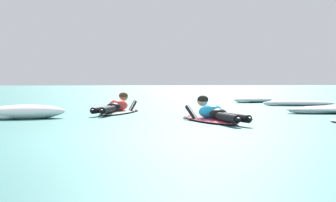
{
  "coord_description": "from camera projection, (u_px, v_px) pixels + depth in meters",
  "views": [
    {
      "loc": [
        -0.56,
        -7.5,
        0.8
      ],
      "look_at": [
        0.82,
        4.31,
        0.35
      ],
      "focal_mm": 60.75,
      "sensor_mm": 36.0,
      "label": 1
    }
  ],
  "objects": [
    {
      "name": "whitewater_back",
      "position": [
        253.0,
        100.0,
        19.73
      ],
      "size": [
        1.71,
        1.36,
        0.21
      ],
      "color": "white",
      "rests_on": "ground"
    },
    {
      "name": "surfer_far",
      "position": [
        117.0,
        108.0,
        13.29
      ],
      "size": [
        1.29,
        2.63,
        0.55
      ],
      "color": "white",
      "rests_on": "ground"
    },
    {
      "name": "ground_plane",
      "position": [
        120.0,
        106.0,
        17.47
      ],
      "size": [
        120.0,
        120.0,
        0.0
      ],
      "primitive_type": "plane",
      "color": "#387A75"
    },
    {
      "name": "whitewater_mid_left",
      "position": [
        299.0,
        103.0,
        17.22
      ],
      "size": [
        2.22,
        0.94,
        0.17
      ],
      "color": "white",
      "rests_on": "ground"
    },
    {
      "name": "surfer_near",
      "position": [
        213.0,
        115.0,
        10.66
      ],
      "size": [
        1.0,
        2.56,
        0.55
      ],
      "color": "#E54C66",
      "rests_on": "ground"
    },
    {
      "name": "whitewater_mid_right",
      "position": [
        25.0,
        112.0,
        11.54
      ],
      "size": [
        1.74,
        1.06,
        0.29
      ],
      "color": "white",
      "rests_on": "ground"
    }
  ]
}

